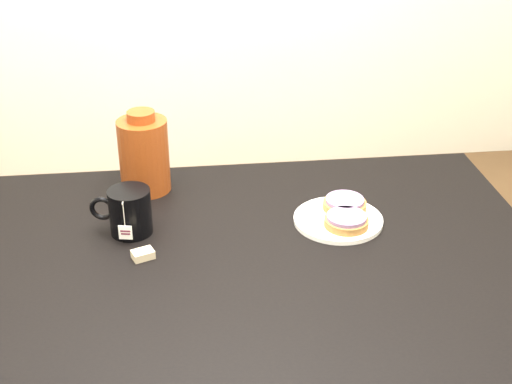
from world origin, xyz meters
TOP-DOWN VIEW (x-y plane):
  - table at (0.00, 0.00)m, footprint 1.40×0.90m
  - plate at (0.27, 0.12)m, footprint 0.21×0.21m
  - bagel_back at (0.29, 0.16)m, footprint 0.14×0.14m
  - bagel_front at (0.28, 0.08)m, footprint 0.13×0.13m
  - mug at (-0.21, 0.13)m, footprint 0.15×0.11m
  - teabag_pouch at (-0.18, 0.02)m, footprint 0.05×0.05m
  - bagel_package at (-0.18, 0.33)m, footprint 0.16×0.16m

SIDE VIEW (x-z plane):
  - table at x=0.00m, z-range 0.29..1.04m
  - plate at x=0.27m, z-range 0.75..0.77m
  - teabag_pouch at x=-0.18m, z-range 0.75..0.77m
  - bagel_back at x=0.29m, z-range 0.76..0.79m
  - bagel_front at x=0.28m, z-range 0.76..0.79m
  - mug at x=-0.21m, z-range 0.75..0.86m
  - bagel_package at x=-0.18m, z-range 0.74..0.95m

